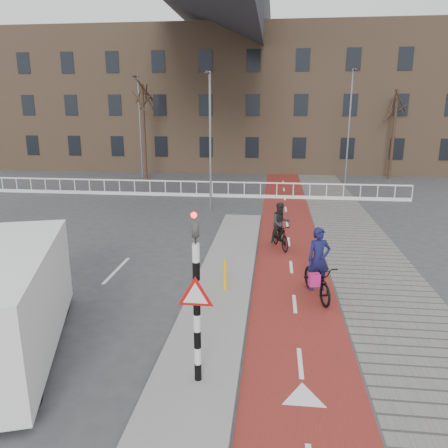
# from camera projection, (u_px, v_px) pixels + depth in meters

# --- Properties ---
(ground) EXTENTS (120.00, 120.00, 0.00)m
(ground) POSITION_uv_depth(u_px,v_px,m) (236.00, 336.00, 10.71)
(ground) COLOR #38383A
(ground) RESTS_ON ground
(bike_lane) EXTENTS (2.50, 60.00, 0.01)m
(bike_lane) POSITION_uv_depth(u_px,v_px,m) (288.00, 229.00, 20.14)
(bike_lane) COLOR maroon
(bike_lane) RESTS_ON ground
(sidewalk) EXTENTS (3.00, 60.00, 0.01)m
(sidewalk) POSITION_uv_depth(u_px,v_px,m) (350.00, 231.00, 19.83)
(sidewalk) COLOR slate
(sidewalk) RESTS_ON ground
(curb_island) EXTENTS (1.80, 16.00, 0.12)m
(curb_island) POSITION_uv_depth(u_px,v_px,m) (226.00, 273.00, 14.61)
(curb_island) COLOR gray
(curb_island) RESTS_ON ground
(traffic_signal) EXTENTS (0.80, 0.80, 3.68)m
(traffic_signal) POSITION_uv_depth(u_px,v_px,m) (196.00, 294.00, 8.32)
(traffic_signal) COLOR black
(traffic_signal) RESTS_ON curb_island
(bollard) EXTENTS (0.12, 0.12, 0.91)m
(bollard) POSITION_uv_depth(u_px,v_px,m) (225.00, 275.00, 13.11)
(bollard) COLOR #FDB60E
(bollard) RESTS_ON curb_island
(cyclist_near) EXTENTS (1.23, 2.17, 2.11)m
(cyclist_near) POSITION_uv_depth(u_px,v_px,m) (318.00, 274.00, 12.74)
(cyclist_near) COLOR black
(cyclist_near) RESTS_ON bike_lane
(cyclist_far) EXTENTS (1.05, 1.77, 1.85)m
(cyclist_far) POSITION_uv_depth(u_px,v_px,m) (280.00, 230.00, 17.16)
(cyclist_far) COLOR black
(cyclist_far) RESTS_ON bike_lane
(railing) EXTENTS (28.00, 0.10, 0.99)m
(railing) POSITION_uv_depth(u_px,v_px,m) (181.00, 191.00, 27.50)
(railing) COLOR silver
(railing) RESTS_ON ground
(townhouse_row) EXTENTS (46.00, 10.00, 15.90)m
(townhouse_row) POSITION_uv_depth(u_px,v_px,m) (235.00, 80.00, 39.72)
(townhouse_row) COLOR #7F6047
(townhouse_row) RESTS_ON ground
(tree_mid) EXTENTS (0.23, 0.23, 7.07)m
(tree_mid) POSITION_uv_depth(u_px,v_px,m) (144.00, 133.00, 33.35)
(tree_mid) COLOR black
(tree_mid) RESTS_ON ground
(tree_right) EXTENTS (0.24, 0.24, 6.72)m
(tree_right) POSITION_uv_depth(u_px,v_px,m) (393.00, 135.00, 33.36)
(tree_right) COLOR black
(tree_right) RESTS_ON ground
(streetlight_near) EXTENTS (0.12, 0.12, 7.20)m
(streetlight_near) POSITION_uv_depth(u_px,v_px,m) (210.00, 143.00, 23.02)
(streetlight_near) COLOR slate
(streetlight_near) RESTS_ON ground
(streetlight_left) EXTENTS (0.12, 0.12, 7.75)m
(streetlight_left) POSITION_uv_depth(u_px,v_px,m) (140.00, 128.00, 33.60)
(streetlight_left) COLOR slate
(streetlight_left) RESTS_ON ground
(streetlight_right) EXTENTS (0.12, 0.12, 7.99)m
(streetlight_right) POSITION_uv_depth(u_px,v_px,m) (349.00, 128.00, 30.95)
(streetlight_right) COLOR slate
(streetlight_right) RESTS_ON ground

